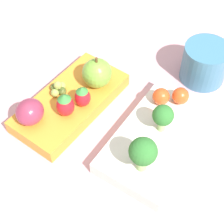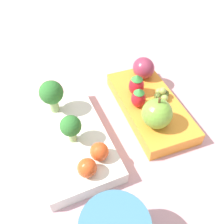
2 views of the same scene
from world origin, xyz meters
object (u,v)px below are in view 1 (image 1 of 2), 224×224
grape_cluster (58,89)px  apple (97,73)px  bento_box_savoury (158,139)px  strawberry_0 (82,97)px  plum (30,112)px  strawberry_1 (65,105)px  cherry_tomato_1 (180,96)px  cherry_tomato_0 (161,96)px  drinking_cup (205,63)px  broccoli_floret_1 (143,152)px  broccoli_floret_0 (163,116)px  bento_box_fruit (69,104)px

grape_cluster → apple: bearing=139.0°
bento_box_savoury → strawberry_0: 0.14m
apple → plum: size_ratio=1.31×
strawberry_1 → cherry_tomato_1: bearing=130.2°
bento_box_savoury → strawberry_1: size_ratio=4.70×
cherry_tomato_0 → plum: (0.14, -0.15, 0.01)m
drinking_cup → plum: bearing=-35.3°
strawberry_0 → plum: size_ratio=0.87×
cherry_tomato_1 → strawberry_1: bearing=-49.8°
cherry_tomato_1 → strawberry_1: (0.12, -0.14, 0.01)m
broccoli_floret_1 → apple: broccoli_floret_1 is taller
plum → grape_cluster: bearing=-179.9°
cherry_tomato_0 → cherry_tomato_1: 0.03m
broccoli_floret_0 → cherry_tomato_0: 0.06m
cherry_tomato_0 → cherry_tomato_1: same height
cherry_tomato_0 → cherry_tomato_1: bearing=124.7°
bento_box_savoury → strawberry_1: bearing=-73.6°
broccoli_floret_0 → drinking_cup: bearing=179.5°
bento_box_fruit → strawberry_1: (0.03, 0.01, 0.03)m
broccoli_floret_0 → grape_cluster: broccoli_floret_0 is taller
bento_box_savoury → bento_box_fruit: bearing=-84.0°
apple → strawberry_0: size_ratio=1.49×
broccoli_floret_1 → grape_cluster: (-0.05, -0.19, -0.03)m
bento_box_fruit → broccoli_floret_0: bearing=100.2°
cherry_tomato_1 → drinking_cup: size_ratio=0.35×
bento_box_savoury → plum: (0.08, -0.18, 0.03)m
plum → drinking_cup: drinking_cup is taller
plum → grape_cluster: 0.07m
cherry_tomato_1 → strawberry_1: size_ratio=0.63×
cherry_tomato_1 → plum: size_ratio=0.61×
bento_box_savoury → apple: apple is taller
bento_box_fruit → plum: 0.08m
broccoli_floret_1 → cherry_tomato_0: size_ratio=2.20×
strawberry_1 → strawberry_0: bearing=156.9°
bento_box_fruit → cherry_tomato_0: cherry_tomato_0 is taller
strawberry_1 → drinking_cup: (-0.21, 0.14, -0.01)m
broccoli_floret_0 → broccoli_floret_1: bearing=6.1°
cherry_tomato_1 → grape_cluster: (0.09, -0.18, -0.00)m
grape_cluster → drinking_cup: (-0.18, 0.18, 0.00)m
bento_box_fruit → drinking_cup: bearing=140.1°
broccoli_floret_1 → strawberry_1: (-0.02, -0.15, -0.02)m
apple → strawberry_0: apple is taller
strawberry_0 → strawberry_1: size_ratio=0.91×
cherry_tomato_0 → strawberry_0: 0.13m
broccoli_floret_1 → cherry_tomato_1: bearing=-176.7°
bento_box_savoury → broccoli_floret_0: bearing=-167.8°
cherry_tomato_1 → grape_cluster: cherry_tomato_1 is taller
broccoli_floret_0 → strawberry_0: 0.13m
cherry_tomato_0 → grape_cluster: bearing=-64.9°
broccoli_floret_0 → cherry_tomato_1: bearing=-180.0°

